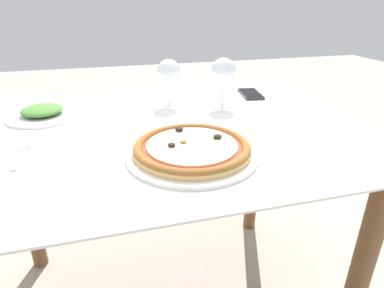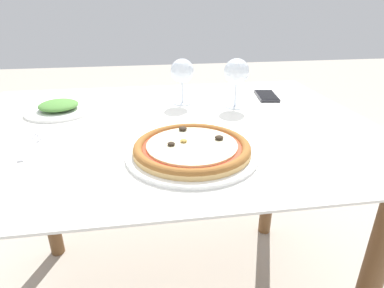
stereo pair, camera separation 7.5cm
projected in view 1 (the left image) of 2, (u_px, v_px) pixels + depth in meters
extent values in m
cube|color=brown|center=(159.00, 132.00, 0.96)|extent=(1.13, 0.82, 0.04)
cube|color=white|center=(159.00, 126.00, 0.95)|extent=(1.23, 0.92, 0.01)
cylinder|color=brown|center=(359.00, 278.00, 0.92)|extent=(0.06, 0.06, 0.71)
cylinder|color=brown|center=(25.00, 197.00, 1.30)|extent=(0.06, 0.06, 0.71)
cylinder|color=brown|center=(254.00, 167.00, 1.54)|extent=(0.06, 0.06, 0.71)
cylinder|color=white|center=(192.00, 154.00, 0.76)|extent=(0.31, 0.31, 0.01)
cylinder|color=#E0B26B|center=(192.00, 149.00, 0.76)|extent=(0.28, 0.28, 0.01)
torus|color=#935B28|center=(192.00, 147.00, 0.75)|extent=(0.28, 0.28, 0.02)
cylinder|color=#BC381E|center=(192.00, 147.00, 0.75)|extent=(0.23, 0.23, 0.00)
cylinder|color=beige|center=(192.00, 145.00, 0.75)|extent=(0.21, 0.21, 0.00)
ellipsoid|color=#2D2319|center=(217.00, 136.00, 0.78)|extent=(0.02, 0.02, 0.01)
ellipsoid|color=#2D2319|center=(172.00, 145.00, 0.74)|extent=(0.02, 0.02, 0.01)
ellipsoid|color=#BC9342|center=(183.00, 141.00, 0.76)|extent=(0.02, 0.02, 0.01)
ellipsoid|color=#2D2319|center=(179.00, 129.00, 0.83)|extent=(0.02, 0.02, 0.01)
cube|color=silver|center=(19.00, 159.00, 0.74)|extent=(0.01, 0.11, 0.00)
cube|color=silver|center=(24.00, 148.00, 0.79)|extent=(0.02, 0.01, 0.00)
cube|color=silver|center=(21.00, 144.00, 0.82)|extent=(0.00, 0.05, 0.00)
cube|color=silver|center=(25.00, 144.00, 0.82)|extent=(0.00, 0.05, 0.00)
cube|color=silver|center=(28.00, 143.00, 0.82)|extent=(0.00, 0.05, 0.00)
cube|color=silver|center=(31.00, 143.00, 0.82)|extent=(0.00, 0.05, 0.00)
cylinder|color=silver|center=(222.00, 105.00, 1.12)|extent=(0.07, 0.07, 0.00)
cylinder|color=silver|center=(223.00, 93.00, 1.10)|extent=(0.01, 0.01, 0.08)
sphere|color=silver|center=(223.00, 70.00, 1.07)|extent=(0.08, 0.08, 0.08)
cylinder|color=silver|center=(170.00, 104.00, 1.14)|extent=(0.06, 0.06, 0.00)
cylinder|color=silver|center=(169.00, 92.00, 1.12)|extent=(0.01, 0.01, 0.08)
sphere|color=silver|center=(169.00, 71.00, 1.09)|extent=(0.08, 0.08, 0.08)
cube|color=#232328|center=(250.00, 94.00, 1.24)|extent=(0.09, 0.15, 0.01)
cube|color=black|center=(251.00, 92.00, 1.24)|extent=(0.08, 0.14, 0.00)
cylinder|color=white|center=(43.00, 116.00, 1.01)|extent=(0.21, 0.21, 0.01)
ellipsoid|color=#4C8438|center=(42.00, 110.00, 1.00)|extent=(0.12, 0.12, 0.03)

